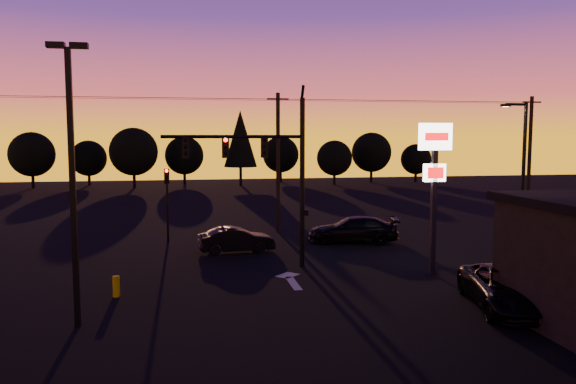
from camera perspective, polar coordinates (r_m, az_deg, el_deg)
name	(u,v)px	position (r m, az deg, el deg)	size (l,w,h in m)	color
ground	(286,290)	(23.06, -0.20, -9.95)	(120.00, 120.00, 0.00)	black
lane_arrow	(291,279)	(24.73, 0.26, -8.86)	(1.20, 3.10, 0.01)	beige
traffic_signal_mast	(269,164)	(26.17, -1.97, 2.87)	(6.79, 0.52, 8.58)	black
secondary_signal	(167,194)	(33.53, -12.18, -0.19)	(0.30, 0.31, 4.35)	black
parking_lot_light	(72,166)	(19.21, -21.10, 2.48)	(1.25, 0.30, 9.14)	black
pylon_sign	(435,166)	(25.83, 14.67, 2.61)	(1.50, 0.28, 6.80)	black
streetlight	(522,170)	(32.72, 22.68, 2.09)	(1.55, 0.35, 8.00)	black
utility_pole_1	(278,161)	(36.38, -1.02, 3.12)	(1.40, 0.26, 9.00)	black
utility_pole_2	(529,159)	(43.15, 23.32, 3.06)	(1.40, 0.26, 9.00)	black
power_wires	(278,100)	(36.42, -1.03, 9.38)	(36.00, 1.22, 0.07)	black
bollard	(116,286)	(23.08, -17.06, -9.15)	(0.27, 0.27, 0.81)	#C8CC00
tree_0	(32,154)	(74.12, -24.58, 3.49)	(5.36, 5.36, 6.74)	black
tree_1	(89,158)	(75.87, -19.60, 3.25)	(4.54, 4.54, 5.71)	black
tree_2	(134,152)	(70.14, -15.42, 3.97)	(5.77, 5.78, 7.26)	black
tree_3	(184,156)	(73.90, -10.49, 3.67)	(4.95, 4.95, 6.22)	black
tree_4	(240,139)	(71.20, -4.86, 5.42)	(4.18, 4.18, 9.50)	black
tree_5	(281,154)	(76.99, -0.75, 3.84)	(4.95, 4.95, 6.22)	black
tree_6	(334,158)	(72.44, 4.74, 3.45)	(4.54, 4.54, 5.71)	black
tree_7	(372,152)	(77.04, 8.48, 4.01)	(5.36, 5.36, 6.74)	black
tree_8	(416,159)	(78.30, 12.87, 3.27)	(4.12, 4.12, 5.19)	black
car_mid	(236,240)	(30.39, -5.26, -4.86)	(1.42, 4.06, 1.34)	black
car_right	(353,229)	(33.25, 6.64, -3.80)	(2.13, 5.24, 1.52)	black
suv_parked	(508,289)	(21.98, 21.47, -9.13)	(2.48, 5.37, 1.49)	black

